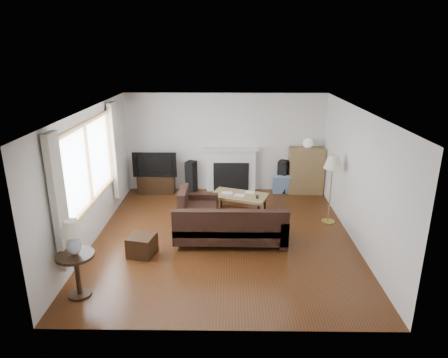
{
  "coord_description": "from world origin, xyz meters",
  "views": [
    {
      "loc": [
        0.1,
        -7.12,
        3.59
      ],
      "look_at": [
        0.0,
        0.3,
        1.1
      ],
      "focal_mm": 32.0,
      "sensor_mm": 36.0,
      "label": 1
    }
  ],
  "objects_px": {
    "sectional_sofa": "(230,225)",
    "tv_stand": "(157,184)",
    "bookshelf": "(306,171)",
    "side_table": "(78,275)",
    "coffee_table": "(239,204)",
    "floor_lamp": "(331,190)"
  },
  "relations": [
    {
      "from": "side_table",
      "to": "sectional_sofa",
      "type": "bearing_deg",
      "value": 37.41
    },
    {
      "from": "sectional_sofa",
      "to": "coffee_table",
      "type": "bearing_deg",
      "value": 81.73
    },
    {
      "from": "coffee_table",
      "to": "side_table",
      "type": "distance_m",
      "value": 3.97
    },
    {
      "from": "floor_lamp",
      "to": "side_table",
      "type": "relative_size",
      "value": 2.13
    },
    {
      "from": "tv_stand",
      "to": "bookshelf",
      "type": "distance_m",
      "value": 3.82
    },
    {
      "from": "bookshelf",
      "to": "tv_stand",
      "type": "bearing_deg",
      "value": -179.75
    },
    {
      "from": "bookshelf",
      "to": "coffee_table",
      "type": "distance_m",
      "value": 2.24
    },
    {
      "from": "coffee_table",
      "to": "sectional_sofa",
      "type": "bearing_deg",
      "value": -78.41
    },
    {
      "from": "bookshelf",
      "to": "side_table",
      "type": "distance_m",
      "value": 6.15
    },
    {
      "from": "bookshelf",
      "to": "sectional_sofa",
      "type": "bearing_deg",
      "value": -124.78
    },
    {
      "from": "sectional_sofa",
      "to": "coffee_table",
      "type": "xyz_separation_m",
      "value": [
        0.2,
        1.35,
        -0.13
      ]
    },
    {
      "from": "floor_lamp",
      "to": "bookshelf",
      "type": "bearing_deg",
      "value": 95.62
    },
    {
      "from": "floor_lamp",
      "to": "side_table",
      "type": "xyz_separation_m",
      "value": [
        -4.37,
        -2.69,
        -0.39
      ]
    },
    {
      "from": "sectional_sofa",
      "to": "side_table",
      "type": "relative_size",
      "value": 3.3
    },
    {
      "from": "coffee_table",
      "to": "side_table",
      "type": "bearing_deg",
      "value": -108.77
    },
    {
      "from": "floor_lamp",
      "to": "side_table",
      "type": "distance_m",
      "value": 5.15
    },
    {
      "from": "sectional_sofa",
      "to": "tv_stand",
      "type": "bearing_deg",
      "value": 124.56
    },
    {
      "from": "coffee_table",
      "to": "floor_lamp",
      "type": "xyz_separation_m",
      "value": [
        1.89,
        -0.41,
        0.5
      ]
    },
    {
      "from": "coffee_table",
      "to": "side_table",
      "type": "xyz_separation_m",
      "value": [
        -2.48,
        -3.1,
        0.11
      ]
    },
    {
      "from": "bookshelf",
      "to": "floor_lamp",
      "type": "bearing_deg",
      "value": -84.38
    },
    {
      "from": "tv_stand",
      "to": "bookshelf",
      "type": "height_order",
      "value": "bookshelf"
    },
    {
      "from": "bookshelf",
      "to": "side_table",
      "type": "relative_size",
      "value": 1.69
    }
  ]
}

